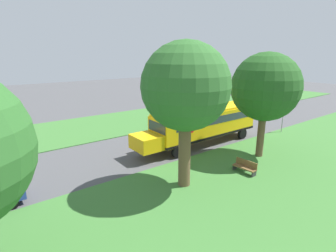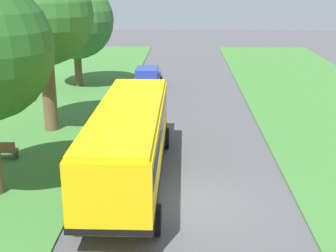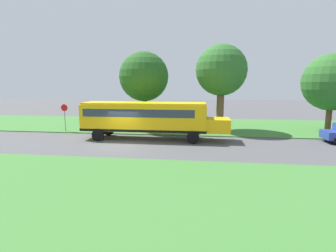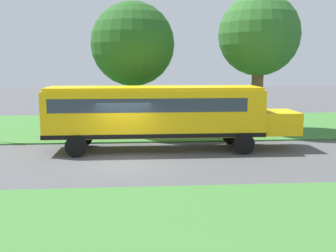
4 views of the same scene
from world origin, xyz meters
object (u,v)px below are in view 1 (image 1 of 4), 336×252
oak_tree_beside_bus (266,86)px  stop_sign (283,116)px  park_bench (245,167)px  school_bus (203,123)px  oak_tree_roadside_mid (185,88)px

oak_tree_beside_bus → stop_sign: oak_tree_beside_bus is taller
stop_sign → park_bench: size_ratio=1.68×
school_bus → oak_tree_roadside_mid: (-4.96, 6.46, 4.05)m
school_bus → oak_tree_beside_bus: bearing=-164.8°
oak_tree_roadside_mid → oak_tree_beside_bus: bearing=-89.9°
school_bus → oak_tree_beside_bus: (-4.94, -1.34, 3.56)m
park_bench → oak_tree_beside_bus: bearing=-70.8°
oak_tree_beside_bus → stop_sign: (2.54, -7.50, -3.75)m
school_bus → park_bench: size_ratio=7.63×
school_bus → stop_sign: size_ratio=4.53×
oak_tree_beside_bus → stop_sign: 8.76m
school_bus → oak_tree_beside_bus: size_ratio=1.56×
school_bus → stop_sign: 9.16m
school_bus → park_bench: school_bus is taller
oak_tree_beside_bus → stop_sign: size_ratio=2.91×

